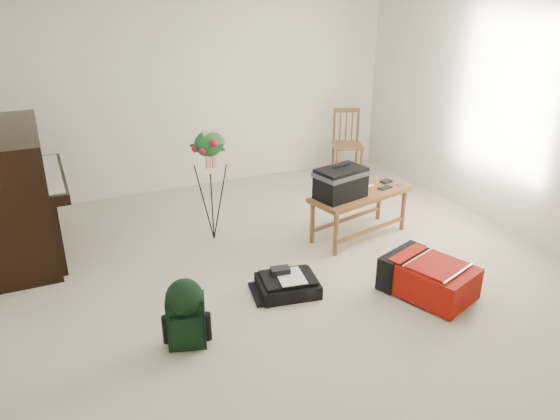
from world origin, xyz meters
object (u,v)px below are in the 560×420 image
piano (19,196)px  black_duffel (288,284)px  dining_chair (346,143)px  green_backpack (186,311)px  red_suitcase (425,275)px  bench (345,185)px  flower_stand (211,186)px

piano → black_duffel: (2.01, -1.72, -0.52)m
dining_chair → green_backpack: bearing=-116.1°
piano → black_duffel: size_ratio=2.66×
red_suitcase → green_backpack: (-2.06, 0.12, 0.14)m
dining_chair → green_backpack: 4.14m
red_suitcase → black_duffel: size_ratio=1.54×
bench → dining_chair: dining_chair is taller
green_backpack → flower_stand: 1.80m
dining_chair → flower_stand: size_ratio=0.74×
black_duffel → red_suitcase: bearing=-14.6°
bench → black_duffel: bearing=-156.5°
green_backpack → flower_stand: size_ratio=0.46×
green_backpack → black_duffel: bearing=36.9°
green_backpack → flower_stand: flower_stand is taller
bench → flower_stand: (-1.22, 0.54, -0.01)m
black_duffel → green_backpack: size_ratio=1.03×
black_duffel → green_backpack: 1.07m
red_suitcase → black_duffel: bearing=135.9°
red_suitcase → green_backpack: 2.06m
bench → green_backpack: (-1.95, -1.09, -0.29)m
bench → red_suitcase: 1.28m
piano → dining_chair: (4.04, 0.74, -0.17)m
piano → green_backpack: piano is taller
piano → black_duffel: bearing=-40.6°
piano → black_duffel: piano is taller
bench → piano: bearing=148.2°
flower_stand → piano: bearing=152.9°
dining_chair → black_duffel: bearing=-108.8°
green_backpack → dining_chair: bearing=59.7°
dining_chair → black_duffel: dining_chair is taller
piano → bench: 3.14m
black_duffel → flower_stand: size_ratio=0.47×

